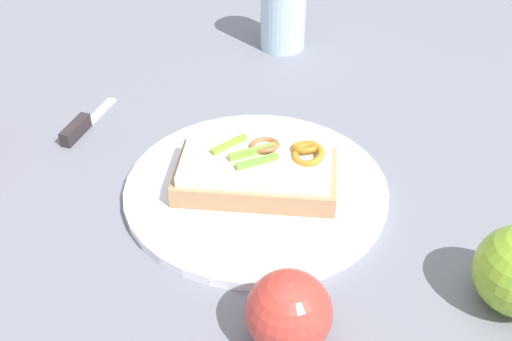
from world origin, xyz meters
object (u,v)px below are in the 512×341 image
object	(u,v)px
drinking_glass	(283,6)
knife	(81,126)
plate	(256,189)
sandwich	(257,172)
apple_2	(289,313)

from	to	relation	value
drinking_glass	knife	distance (m)	0.34
drinking_glass	plate	bearing A→B (deg)	146.05
plate	sandwich	world-z (taller)	sandwich
plate	apple_2	bearing A→B (deg)	160.24
drinking_glass	knife	xyz separation A→B (m)	(-0.08, 0.32, -0.05)
knife	apple_2	bearing A→B (deg)	-124.28
apple_2	knife	distance (m)	0.39
sandwich	apple_2	bearing A→B (deg)	103.13
apple_2	knife	size ratio (longest dim) A/B	0.78
plate	apple_2	size ratio (longest dim) A/B	3.93
apple_2	knife	world-z (taller)	apple_2
apple_2	plate	bearing A→B (deg)	-19.76
plate	knife	size ratio (longest dim) A/B	3.07
plate	knife	distance (m)	0.24
apple_2	drinking_glass	size ratio (longest dim) A/B	0.57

